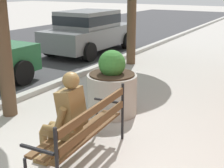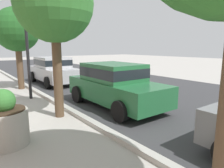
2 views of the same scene
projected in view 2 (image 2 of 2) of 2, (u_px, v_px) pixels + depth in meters
name	position (u px, v px, depth m)	size (l,w,h in m)	color
street_surface	(149.00, 91.00, 10.03)	(60.00, 9.00, 0.01)	#38383A
curb_stone	(61.00, 105.00, 7.31)	(60.00, 0.20, 0.12)	#B2AFA8
concrete_planter	(5.00, 123.00, 4.41)	(0.97, 0.97, 1.26)	#A8A399
street_tree_near_bench	(17.00, 30.00, 9.98)	(2.17, 2.17, 4.08)	brown
street_tree_down_street	(54.00, 4.00, 5.74)	(2.25, 2.25, 4.50)	brown
parked_car_silver	(53.00, 69.00, 11.98)	(4.11, 1.94, 1.56)	#B7B7BC
parked_car_green	(115.00, 84.00, 7.30)	(4.11, 1.94, 1.56)	#236638
lamp_post	(26.00, 37.00, 8.08)	(0.32, 0.32, 3.90)	black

